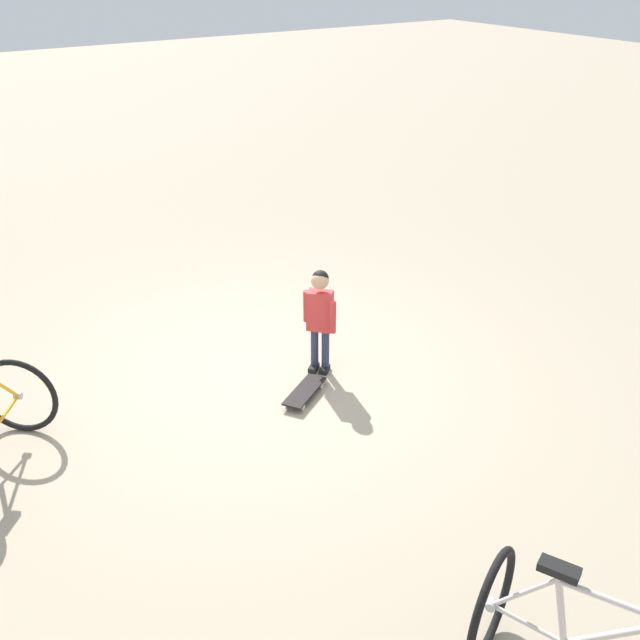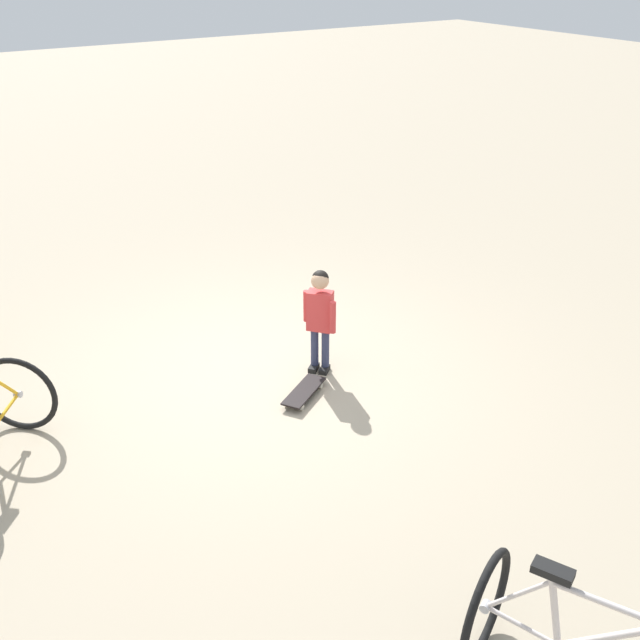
% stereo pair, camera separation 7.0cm
% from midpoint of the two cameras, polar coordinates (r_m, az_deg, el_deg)
% --- Properties ---
extents(ground_plane, '(50.00, 50.00, 0.00)m').
position_cam_midpoint_polar(ground_plane, '(7.44, -4.23, -4.11)').
color(ground_plane, tan).
extents(child_person, '(0.40, 0.27, 1.06)m').
position_cam_midpoint_polar(child_person, '(7.18, 0.27, 0.75)').
color(child_person, '#2D3351').
rests_on(child_person, ground).
extents(skateboard, '(0.47, 0.59, 0.07)m').
position_cam_midpoint_polar(skateboard, '(7.04, -0.94, -5.42)').
color(skateboard, black).
rests_on(skateboard, ground).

